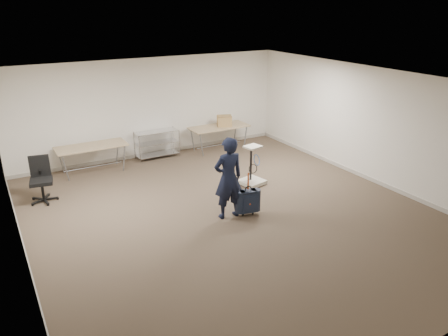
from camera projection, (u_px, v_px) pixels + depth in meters
ground at (232, 215)px, 9.24m from camera, size 9.00×9.00×0.00m
room_shell at (202, 190)px, 10.34m from camera, size 8.00×9.00×9.00m
folding_table_left at (91, 148)px, 11.32m from camera, size 1.80×0.75×0.73m
folding_table_right at (219, 128)px, 13.08m from camera, size 1.80×0.75×0.73m
wire_shelf at (157, 143)px, 12.49m from camera, size 1.22×0.47×0.80m
person at (228, 178)px, 8.86m from camera, size 0.65×0.45×1.74m
suitcase at (248, 201)px, 9.11m from camera, size 0.38×0.27×0.95m
office_chair at (42, 188)px, 9.79m from camera, size 0.62×0.62×1.02m
equipment_cart at (252, 174)px, 10.69m from camera, size 0.64×0.64×0.99m
cardboard_box at (224, 121)px, 13.05m from camera, size 0.51×0.45×0.32m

